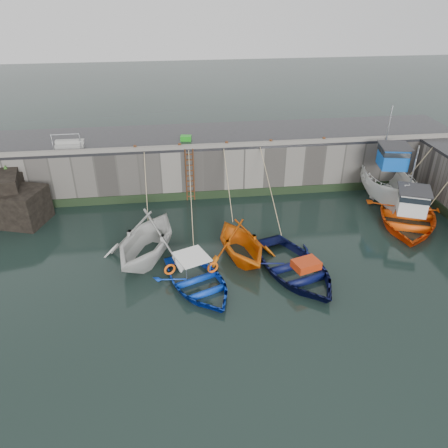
{
  "coord_description": "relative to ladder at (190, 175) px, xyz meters",
  "views": [
    {
      "loc": [
        -3.06,
        -13.63,
        11.71
      ],
      "look_at": [
        -0.68,
        4.67,
        1.2
      ],
      "focal_mm": 35.0,
      "sensor_mm": 36.0,
      "label": 1
    }
  ],
  "objects": [
    {
      "name": "boat_near_white_rope",
      "position": [
        -2.44,
        -1.64,
        -1.59
      ],
      "size": [
        0.04,
        4.32,
        3.1
      ],
      "primitive_type": null,
      "color": "tan",
      "rests_on": "ground"
    },
    {
      "name": "algae_back",
      "position": [
        2.0,
        0.05,
        -1.34
      ],
      "size": [
        30.0,
        0.08,
        0.5
      ],
      "primitive_type": "cube",
      "color": "black",
      "rests_on": "ground"
    },
    {
      "name": "boat_far_white",
      "position": [
        11.49,
        -1.21,
        -0.5
      ],
      "size": [
        3.8,
        7.1,
        5.6
      ],
      "rotation": [
        0.0,
        0.0,
        -0.2
      ],
      "color": "white",
      "rests_on": "ground"
    },
    {
      "name": "bollard_d",
      "position": [
        4.8,
        0.34,
        1.71
      ],
      "size": [
        0.18,
        0.18,
        0.28
      ],
      "primitive_type": "cylinder",
      "color": "#3F1E0F",
      "rests_on": "road_back"
    },
    {
      "name": "fish_crate",
      "position": [
        -0.07,
        1.63,
        1.72
      ],
      "size": [
        0.68,
        0.52,
        0.29
      ],
      "primitive_type": "cube",
      "rotation": [
        0.0,
        0.0,
        -0.15
      ],
      "color": "#1C921A",
      "rests_on": "road_back"
    },
    {
      "name": "ground",
      "position": [
        2.0,
        -9.91,
        -1.59
      ],
      "size": [
        120.0,
        120.0,
        0.0
      ],
      "primitive_type": "plane",
      "color": "black",
      "rests_on": "ground"
    },
    {
      "name": "road_back",
      "position": [
        2.0,
        2.59,
        1.49
      ],
      "size": [
        30.0,
        5.0,
        0.16
      ],
      "primitive_type": "cube",
      "color": "black",
      "rests_on": "quay_back"
    },
    {
      "name": "boat_near_white",
      "position": [
        -2.44,
        -5.86,
        -1.59
      ],
      "size": [
        6.02,
        6.4,
        2.69
      ],
      "primitive_type": "imported",
      "rotation": [
        0.0,
        0.0,
        -0.39
      ],
      "color": "silver",
      "rests_on": "ground"
    },
    {
      "name": "bollard_b",
      "position": [
        -0.5,
        0.34,
        1.71
      ],
      "size": [
        0.18,
        0.18,
        0.28
      ],
      "primitive_type": "cylinder",
      "color": "#3F1E0F",
      "rests_on": "road_back"
    },
    {
      "name": "boat_near_blue",
      "position": [
        -0.24,
        -8.4,
        -1.59
      ],
      "size": [
        4.75,
        5.46,
        0.95
      ],
      "primitive_type": "imported",
      "rotation": [
        0.0,
        0.0,
        0.39
      ],
      "color": "#0C37B8",
      "rests_on": "ground"
    },
    {
      "name": "ladder",
      "position": [
        0.0,
        0.0,
        0.0
      ],
      "size": [
        0.51,
        0.08,
        3.2
      ],
      "color": "#3F1E0F",
      "rests_on": "ground"
    },
    {
      "name": "quay_back",
      "position": [
        2.0,
        2.59,
        -0.09
      ],
      "size": [
        30.0,
        5.0,
        3.0
      ],
      "primitive_type": "cube",
      "color": "slate",
      "rests_on": "ground"
    },
    {
      "name": "bollard_a",
      "position": [
        -3.0,
        0.34,
        1.71
      ],
      "size": [
        0.18,
        0.18,
        0.28
      ],
      "primitive_type": "cylinder",
      "color": "#3F1E0F",
      "rests_on": "road_back"
    },
    {
      "name": "boat_near_blacktrim_rope",
      "position": [
        1.96,
        -1.9,
        -1.59
      ],
      "size": [
        0.04,
        4.75,
        3.1
      ],
      "primitive_type": null,
      "color": "tan",
      "rests_on": "ground"
    },
    {
      "name": "boat_near_navy_rope",
      "position": [
        4.16,
        -2.72,
        -1.59
      ],
      "size": [
        0.04,
        6.19,
        3.1
      ],
      "primitive_type": null,
      "color": "tan",
      "rests_on": "ground"
    },
    {
      "name": "boat_near_navy",
      "position": [
        4.16,
        -8.03,
        -1.59
      ],
      "size": [
        5.23,
        6.23,
        1.1
      ],
      "primitive_type": "imported",
      "rotation": [
        0.0,
        0.0,
        0.3
      ],
      "color": "#090F3C",
      "rests_on": "ground"
    },
    {
      "name": "kerb_back",
      "position": [
        2.0,
        0.24,
        1.67
      ],
      "size": [
        30.0,
        0.3,
        0.2
      ],
      "primitive_type": "cube",
      "color": "slate",
      "rests_on": "road_back"
    },
    {
      "name": "boat_far_orange",
      "position": [
        11.48,
        -4.22,
        -1.18
      ],
      "size": [
        6.56,
        7.48,
        4.29
      ],
      "rotation": [
        0.0,
        0.0,
        -0.41
      ],
      "color": "#FF560D",
      "rests_on": "ground"
    },
    {
      "name": "boat_near_blacktrim",
      "position": [
        1.96,
        -6.39,
        -1.59
      ],
      "size": [
        4.52,
        4.94,
        2.21
      ],
      "primitive_type": "imported",
      "rotation": [
        0.0,
        0.0,
        0.24
      ],
      "color": "#DD610B",
      "rests_on": "ground"
    },
    {
      "name": "boat_near_blue_rope",
      "position": [
        -0.24,
        -2.91,
        -1.59
      ],
      "size": [
        0.04,
        6.52,
        3.1
      ],
      "primitive_type": null,
      "color": "tan",
      "rests_on": "ground"
    },
    {
      "name": "bollard_e",
      "position": [
        8.0,
        0.34,
        1.71
      ],
      "size": [
        0.18,
        0.18,
        0.28
      ],
      "primitive_type": "cylinder",
      "color": "#3F1E0F",
      "rests_on": "road_back"
    },
    {
      "name": "bollard_c",
      "position": [
        2.2,
        0.34,
        1.71
      ],
      "size": [
        0.18,
        0.18,
        0.28
      ],
      "primitive_type": "cylinder",
      "color": "#3F1E0F",
      "rests_on": "road_back"
    },
    {
      "name": "railing",
      "position": [
        -6.75,
        1.33,
        1.77
      ],
      "size": [
        1.6,
        1.05,
        1.0
      ],
      "color": "#A5A8AD",
      "rests_on": "road_back"
    }
  ]
}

